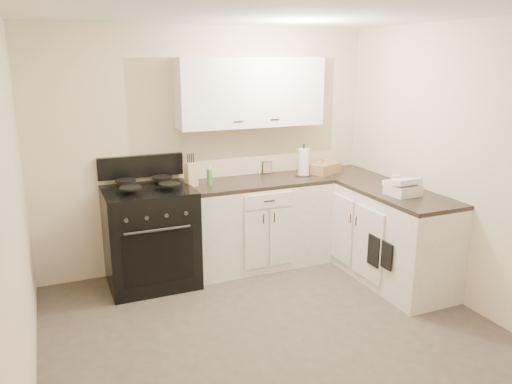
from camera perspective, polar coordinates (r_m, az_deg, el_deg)
name	(u,v)px	position (r m, az deg, el deg)	size (l,w,h in m)	color
floor	(281,340)	(4.16, 2.87, -16.59)	(3.60, 3.60, 0.00)	#473F38
ceiling	(286,9)	(3.56, 3.43, 20.18)	(3.60, 3.60, 0.00)	white
wall_back	(209,149)	(5.30, -5.45, 4.87)	(3.60, 3.60, 0.00)	beige
wall_right	(469,169)	(4.72, 23.20, 2.45)	(3.60, 3.60, 0.00)	beige
wall_left	(12,219)	(3.32, -26.07, -2.80)	(3.60, 3.60, 0.00)	beige
wall_front	(474,291)	(2.28, 23.67, -10.36)	(3.60, 3.60, 0.00)	beige
base_cabinets_back	(257,225)	(5.37, 0.07, -3.75)	(1.55, 0.60, 0.90)	white
base_cabinets_right	(376,230)	(5.35, 13.55, -4.27)	(0.60, 1.90, 0.90)	white
countertop_back	(257,182)	(5.24, 0.07, 1.12)	(1.55, 0.60, 0.04)	black
countertop_right	(379,186)	(5.22, 13.87, 0.62)	(0.60, 1.90, 0.04)	black
upper_cabinets	(251,92)	(5.23, -0.58, 11.32)	(1.55, 0.30, 0.70)	white
stove	(150,239)	(5.03, -11.97, -5.28)	(0.85, 0.72, 1.02)	black
knife_block	(191,174)	(5.02, -7.43, 2.01)	(0.11, 0.10, 0.24)	tan
paper_towel	(304,162)	(5.45, 5.45, 3.41)	(0.12, 0.12, 0.30)	white
soap_bottle	(209,177)	(5.02, -5.35, 1.67)	(0.06, 0.06, 0.17)	green
picture_frame	(267,167)	(5.54, 1.28, 2.82)	(0.11, 0.01, 0.13)	black
wicker_basket	(324,168)	(5.61, 7.80, 2.73)	(0.34, 0.23, 0.11)	#A77E4F
countertop_grill	(403,190)	(4.86, 16.45, 0.23)	(0.27, 0.25, 0.10)	silver
glass_jar	(395,182)	(5.05, 15.64, 1.10)	(0.09, 0.09, 0.14)	silver
oven_mitt_near	(387,256)	(4.72, 14.71, -7.07)	(0.02, 0.15, 0.25)	black
oven_mitt_far	(374,251)	(4.87, 13.33, -6.56)	(0.02, 0.17, 0.30)	black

